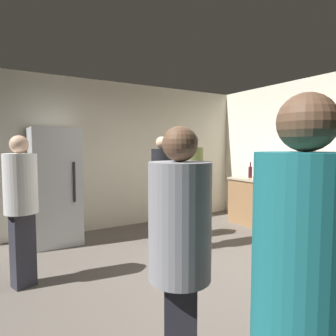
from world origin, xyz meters
name	(u,v)px	position (x,y,z in m)	size (l,w,h in m)	color
ground_plane	(208,281)	(0.00, 0.00, -0.05)	(5.20, 5.20, 0.10)	#5B544C
wall_back	(121,155)	(0.00, 2.63, 1.35)	(5.32, 0.06, 2.70)	silver
refrigerator	(55,186)	(-1.27, 2.20, 0.90)	(0.70, 0.68, 1.80)	silver
kitchen_counter	(283,207)	(2.28, 0.75, 0.45)	(0.64, 2.19, 0.90)	olive
kettle	(292,179)	(2.23, 0.55, 0.97)	(0.24, 0.17, 0.18)	#B2B2B7
wine_bottle_on_counter	(250,172)	(2.27, 1.52, 1.02)	(0.08, 0.08, 0.31)	#3F141E
person_in_white_shirt	(21,199)	(-1.86, 0.87, 0.96)	(0.43, 0.43, 1.64)	#2D2D38
person_in_teal_shirt	(301,297)	(-1.23, -2.01, 1.00)	(0.48, 0.48, 1.70)	#2D2D38
person_in_olive_shirt	(191,182)	(0.36, 0.86, 1.00)	(0.47, 0.47, 1.70)	#2D2D38
person_in_gray_shirt	(180,252)	(-1.28, -1.32, 0.95)	(0.46, 0.46, 1.63)	#2D2D38
person_in_black_shirt	(162,180)	(0.22, 1.47, 0.98)	(0.45, 0.45, 1.68)	#2D2D38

